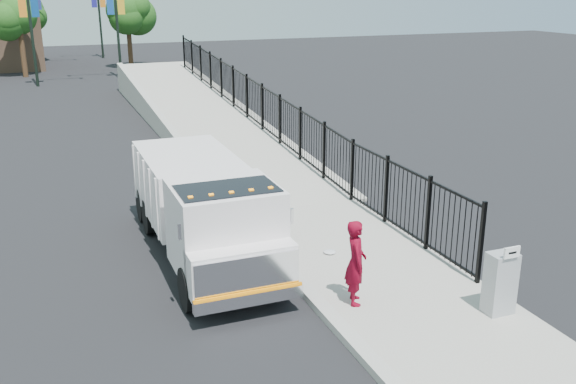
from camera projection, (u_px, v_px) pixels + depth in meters
name	position (u px, v px, depth m)	size (l,w,h in m)	color
ground	(290.00, 276.00, 14.40)	(120.00, 120.00, 0.00)	black
sidewalk	(412.00, 298.00, 13.28)	(3.55, 12.00, 0.12)	#9E998E
curb	(328.00, 314.00, 12.61)	(0.30, 12.00, 0.16)	#ADAAA3
ramp	(204.00, 127.00, 29.29)	(3.95, 24.00, 1.70)	#9E998E
iron_fence	(262.00, 122.00, 25.97)	(0.10, 28.00, 1.80)	black
truck	(204.00, 205.00, 14.96)	(2.33, 6.92, 2.37)	black
worker	(356.00, 262.00, 12.72)	(0.64, 0.42, 1.76)	maroon
utility_cabinet	(500.00, 283.00, 12.40)	(0.55, 0.40, 1.25)	gray
arrow_sign	(512.00, 252.00, 11.98)	(0.35, 0.04, 0.22)	white
debris	(330.00, 252.00, 15.32)	(0.30, 0.30, 0.08)	silver
light_pole_0	(35.00, 15.00, 39.47)	(3.77, 0.22, 8.00)	black
light_pole_1	(112.00, 13.00, 42.47)	(3.78, 0.22, 8.00)	black
light_pole_2	(38.00, 8.00, 50.05)	(3.77, 0.22, 8.00)	black
light_pole_3	(95.00, 6.00, 54.54)	(3.78, 0.22, 8.00)	black
tree_0	(19.00, 19.00, 43.50)	(2.71, 2.71, 5.35)	#382314
tree_1	(128.00, 15.00, 48.46)	(2.68, 2.68, 5.34)	#382314
tree_2	(27.00, 12.00, 52.26)	(2.74, 2.74, 5.37)	#382314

